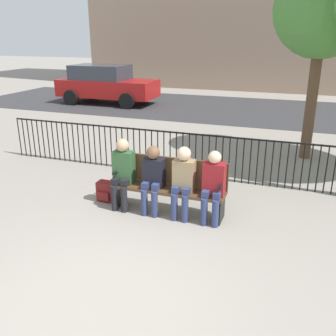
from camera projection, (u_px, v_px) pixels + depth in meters
name	position (u px, v px, depth m)	size (l,w,h in m)	color
ground_plane	(97.00, 301.00, 4.23)	(80.00, 80.00, 0.00)	gray
park_bench	(170.00, 183.00, 6.25)	(1.92, 0.45, 0.92)	#4C331E
seated_person_0	(123.00, 170.00, 6.32)	(0.34, 0.39, 1.22)	black
seated_person_1	(153.00, 176.00, 6.16)	(0.34, 0.39, 1.15)	navy
seated_person_2	(183.00, 178.00, 5.98)	(0.34, 0.39, 1.19)	navy
seated_person_3	(213.00, 183.00, 5.83)	(0.34, 0.39, 1.17)	navy
backpack	(106.00, 191.00, 6.75)	(0.32, 0.25, 0.36)	maroon
fence_railing	(196.00, 152.00, 7.72)	(9.01, 0.03, 0.95)	black
tree_0	(323.00, 10.00, 8.04)	(2.14, 2.14, 4.45)	brown
street_surface	(249.00, 110.00, 14.87)	(24.00, 6.00, 0.01)	#333335
parked_car_0	(106.00, 84.00, 16.00)	(4.20, 1.94, 1.62)	maroon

